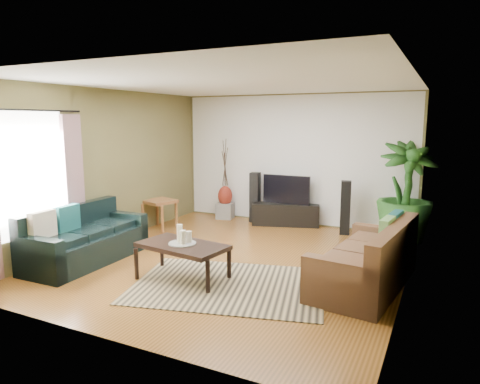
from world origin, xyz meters
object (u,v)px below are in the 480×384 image
Objects in this scene: speaker_right at (345,208)px; vase at (225,196)px; television at (286,190)px; side_table at (160,214)px; speaker_left at (255,197)px; potted_plant at (405,192)px; coffee_table at (183,261)px; sofa_left at (87,235)px; pedestal at (225,211)px; sofa_right at (365,254)px; tv_stand at (286,214)px.

speaker_right reaches higher than vase.
television is 2.63m from side_table.
speaker_left is at bearing 0.00° from vase.
potted_plant is 3.76m from vase.
speaker_right is at bearing 74.36° from coffee_table.
sofa_left is 5.65× the size of pedestal.
coffee_table is at bearing -71.01° from pedestal.
speaker_right reaches higher than sofa_left.
side_table is at bearing -172.95° from speaker_right.
sofa_left reaches higher than pedestal.
side_table is (-0.76, -1.38, 0.12)m from pedestal.
sofa_right is at bearing 28.39° from coffee_table.
side_table is (-2.19, -1.38, -0.46)m from television.
sofa_left is 4.12m from sofa_right.
television is 2.25× the size of vase.
potted_plant is 4.71m from side_table.
speaker_right is 2.70m from vase.
vase is at bearing -9.89° from sofa_left.
television is 0.74m from speaker_left.
coffee_table is at bearing -126.04° from speaker_right.
pedestal is at bearing -9.89° from sofa_left.
speaker_right is at bearing -155.22° from sofa_right.
pedestal is (-0.72, 0.00, -0.36)m from speaker_left.
side_table is at bearing 140.83° from coffee_table.
sofa_right is 2.01× the size of television.
sofa_left is at bearing -170.95° from coffee_table.
potted_plant reaches higher than pedestal.
coffee_table is at bearing -71.01° from vase.
tv_stand is (0.22, 3.52, -0.02)m from coffee_table.
vase is (-2.69, 0.18, -0.01)m from speaker_right.
vase is at bearing 162.95° from tv_stand.
side_table is at bearing -147.74° from television.
speaker_left is (1.25, 3.55, 0.11)m from sofa_left.
sofa_right is at bearing -37.48° from vase.
sofa_right is 3.39m from tv_stand.
tv_stand is 0.76× the size of potted_plant.
coffee_table is at bearing -62.87° from sofa_right.
vase is 1.59m from side_table.
vase is at bearing 177.78° from potted_plant.
sofa_right is 1.48× the size of tv_stand.
television is 0.97× the size of speaker_right.
side_table reaches higher than tv_stand.
tv_stand is 3.93× the size of pedestal.
sofa_left is 1.75m from coffee_table.
speaker_left reaches higher than television.
sofa_left reaches higher than coffee_table.
potted_plant reaches higher than coffee_table.
sofa_left is 1.96× the size of television.
coffee_table is at bearing -126.80° from potted_plant.
potted_plant reaches higher than sofa_right.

